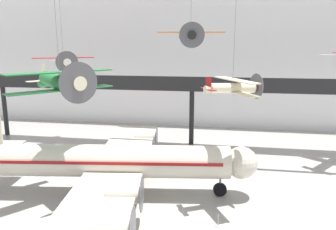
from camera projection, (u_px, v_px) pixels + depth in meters
name	position (u px, v px, depth m)	size (l,w,h in m)	color
ground_plane	(165.00, 221.00, 27.33)	(260.00, 260.00, 0.00)	#9E9B96
hangar_back_wall	(199.00, 50.00, 57.84)	(140.00, 3.00, 27.18)	white
mezzanine_walkway	(191.00, 88.00, 45.97)	(110.00, 3.20, 10.20)	black
airliner_silver_main	(107.00, 162.00, 31.54)	(29.21, 33.37, 9.40)	beige
suspended_plane_cream_biplane	(233.00, 87.00, 27.91)	(5.32, 6.00, 12.39)	beige
suspended_plane_orange_highwing	(191.00, 36.00, 41.33)	(8.53, 7.00, 8.32)	orange
suspended_plane_green_biplane	(60.00, 83.00, 29.66)	(8.08, 8.62, 12.57)	#1E6B33
suspended_plane_red_highwing	(63.00, 61.00, 47.22)	(7.70, 7.12, 11.60)	red
stanchion_barrier	(218.00, 223.00, 26.33)	(0.36, 0.36, 1.08)	#B2B5BA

